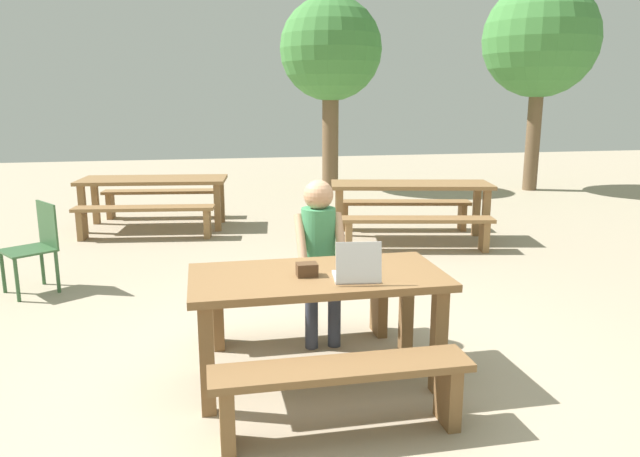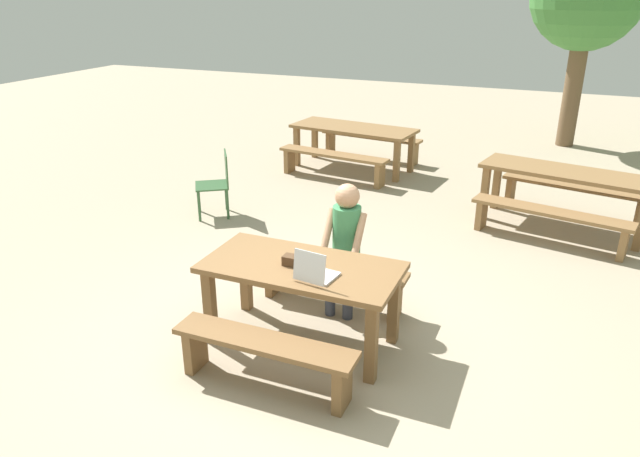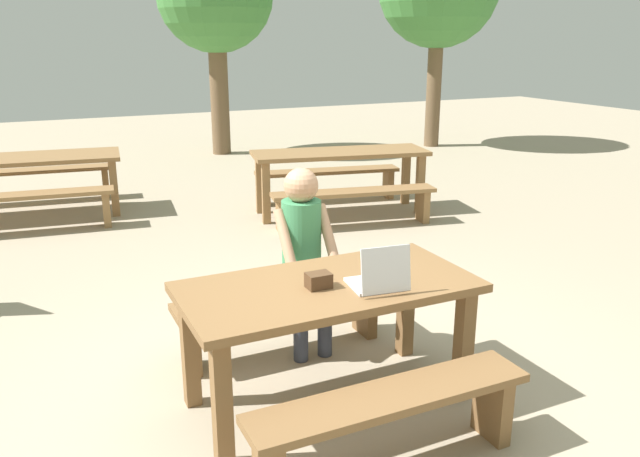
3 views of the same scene
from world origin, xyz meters
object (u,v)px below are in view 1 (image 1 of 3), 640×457
Objects in this scene: plastic_chair at (36,245)px; picnic_table_mid at (411,192)px; picnic_table_rear at (154,185)px; tree_left at (331,51)px; laptop at (357,271)px; picnic_table_front at (318,291)px; small_pouch at (307,270)px; person_seated at (319,249)px; tree_right at (540,41)px.

plastic_chair reaches higher than picnic_table_mid.
tree_left is at bearing 50.76° from picnic_table_rear.
laptop is 4.37m from picnic_table_mid.
tree_left is at bearing -93.99° from laptop.
small_pouch is (-0.08, -0.04, 0.16)m from picnic_table_front.
person_seated is at bearing 20.88° from plastic_chair.
picnic_table_rear is at bearing 127.42° from plastic_chair.
picnic_table_rear is (-1.42, 5.25, -0.01)m from picnic_table_front.
picnic_table_front is 1.91× the size of plastic_chair.
laptop is (0.21, -0.21, 0.18)m from picnic_table_front.
tree_right reaches higher than laptop.
plastic_chair is at bearing -101.27° from picnic_table_rear.
person_seated is (0.15, 0.67, 0.11)m from picnic_table_front.
picnic_table_mid is (1.79, 3.98, -0.17)m from laptop.
small_pouch reaches higher than picnic_table_front.
tree_left reaches higher than picnic_table_front.
laptop reaches higher than picnic_table_front.
tree_left is (1.99, 8.46, 1.97)m from small_pouch.
laptop is at bearing -102.84° from picnic_table_mid.
small_pouch is 8.91m from tree_left.
person_seated is at bearing 77.76° from picnic_table_front.
small_pouch is 0.11× the size of person_seated.
picnic_table_front is 1.31× the size of person_seated.
picnic_table_rear is at bearing 108.89° from person_seated.
tree_right is at bearing -13.51° from tree_left.
picnic_table_rear is (0.94, 2.82, 0.16)m from plastic_chair.
picnic_table_front is 4.28m from picnic_table_mid.
person_seated reaches higher than small_pouch.
person_seated is at bearing -63.93° from picnic_table_rear.
small_pouch is 9.85m from tree_right.
picnic_table_front is at bearing -67.67° from picnic_table_rear.
tree_left is (1.91, 8.43, 2.13)m from picnic_table_front.
plastic_chair is 7.72m from tree_left.
tree_left is (-0.09, 4.65, 2.12)m from picnic_table_mid.
person_seated is at bearing 72.46° from small_pouch.
laptop reaches higher than picnic_table_mid.
picnic_table_mid is (1.86, 3.11, -0.10)m from person_seated.
tree_right is at bearing 54.60° from picnic_table_mid.
small_pouch is 4.35m from picnic_table_mid.
picnic_table_rear is 8.02m from tree_right.
person_seated is 1.46× the size of plastic_chair.
laptop is 0.34m from small_pouch.
picnic_table_mid is at bearing 73.02° from plastic_chair.
plastic_chair is 0.41× the size of picnic_table_rear.
small_pouch reaches higher than picnic_table_rear.
picnic_table_rear is at bearing 105.14° from picnic_table_front.
tree_right reaches higher than small_pouch.
small_pouch is at bearing -22.94° from laptop.
laptop is 9.01m from tree_left.
person_seated is 4.84m from picnic_table_rear.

